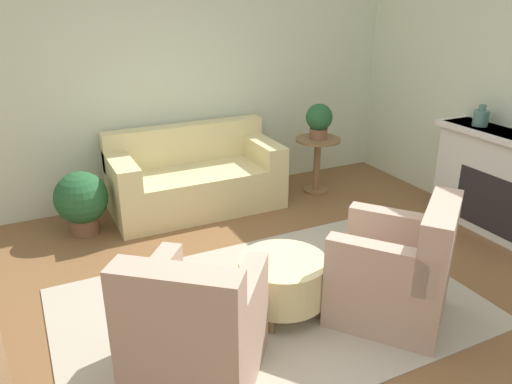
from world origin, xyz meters
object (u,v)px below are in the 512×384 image
(armchair_left, at_px, (195,334))
(vase_mantel_near, at_px, (481,117))
(armchair_right, at_px, (397,274))
(couch, at_px, (195,179))
(ottoman_table, at_px, (283,279))
(side_table, at_px, (317,156))
(potted_plant_floor, at_px, (81,200))
(potted_plant_on_side_table, at_px, (319,120))

(armchair_left, height_order, vase_mantel_near, vase_mantel_near)
(armchair_right, height_order, vase_mantel_near, vase_mantel_near)
(couch, bearing_deg, ottoman_table, -92.22)
(couch, bearing_deg, side_table, -7.66)
(vase_mantel_near, bearing_deg, side_table, 126.66)
(armchair_right, height_order, side_table, armchair_right)
(potted_plant_floor, bearing_deg, potted_plant_on_side_table, -1.63)
(couch, distance_m, side_table, 1.50)
(potted_plant_on_side_table, distance_m, potted_plant_floor, 2.78)
(armchair_left, xyz_separation_m, vase_mantel_near, (3.45, 1.04, 0.75))
(ottoman_table, height_order, potted_plant_floor, potted_plant_floor)
(couch, relative_size, vase_mantel_near, 8.62)
(armchair_left, relative_size, ottoman_table, 1.62)
(armchair_right, xyz_separation_m, side_table, (0.85, 2.42, 0.09))
(armchair_left, relative_size, armchair_right, 1.00)
(ottoman_table, distance_m, potted_plant_on_side_table, 2.61)
(couch, height_order, side_table, couch)
(side_table, bearing_deg, couch, 172.34)
(ottoman_table, height_order, vase_mantel_near, vase_mantel_near)
(side_table, bearing_deg, ottoman_table, -128.33)
(ottoman_table, bearing_deg, side_table, 51.67)
(vase_mantel_near, bearing_deg, armchair_right, -150.98)
(armchair_left, height_order, potted_plant_floor, armchair_left)
(couch, distance_m, armchair_left, 2.78)
(armchair_left, bearing_deg, potted_plant_on_side_table, 44.97)
(armchair_right, bearing_deg, side_table, 70.70)
(armchair_left, bearing_deg, potted_plant_floor, 97.04)
(ottoman_table, xyz_separation_m, side_table, (1.57, 1.99, 0.17))
(armchair_right, bearing_deg, vase_mantel_near, 29.02)
(couch, relative_size, ottoman_table, 2.78)
(armchair_right, bearing_deg, potted_plant_floor, 127.02)
(vase_mantel_near, distance_m, potted_plant_floor, 4.10)
(ottoman_table, height_order, potted_plant_on_side_table, potted_plant_on_side_table)
(armchair_left, bearing_deg, couch, 70.36)
(armchair_left, distance_m, vase_mantel_near, 3.68)
(side_table, xyz_separation_m, potted_plant_floor, (-2.73, 0.08, -0.10))
(potted_plant_floor, bearing_deg, armchair_left, -82.96)
(side_table, xyz_separation_m, potted_plant_on_side_table, (0.00, 0.00, 0.44))
(armchair_right, bearing_deg, armchair_left, 180.00)
(armchair_right, relative_size, potted_plant_floor, 1.66)
(ottoman_table, bearing_deg, couch, 87.78)
(armchair_right, distance_m, ottoman_table, 0.85)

